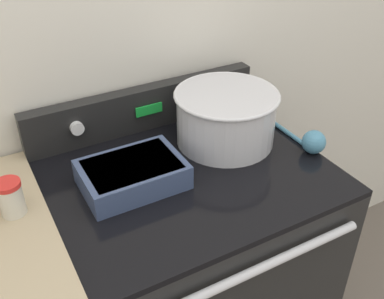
{
  "coord_description": "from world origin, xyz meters",
  "views": [
    {
      "loc": [
        -0.49,
        -0.59,
        1.71
      ],
      "look_at": [
        0.02,
        0.33,
        1.02
      ],
      "focal_mm": 42.0,
      "sensor_mm": 36.0,
      "label": 1
    }
  ],
  "objects": [
    {
      "name": "spice_jar_red_cap",
      "position": [
        -0.47,
        0.36,
        1.01
      ],
      "size": [
        0.06,
        0.06,
        0.09
      ],
      "color": "beige",
      "rests_on": "side_counter"
    },
    {
      "name": "ladle",
      "position": [
        0.38,
        0.24,
        0.99
      ],
      "size": [
        0.07,
        0.28,
        0.07
      ],
      "color": "teal",
      "rests_on": "stove_range"
    },
    {
      "name": "stove_range",
      "position": [
        0.0,
        0.32,
        0.48
      ],
      "size": [
        0.78,
        0.66,
        0.96
      ],
      "color": "black",
      "rests_on": "ground_plane"
    },
    {
      "name": "mixing_bowl",
      "position": [
        0.18,
        0.41,
        1.05
      ],
      "size": [
        0.32,
        0.32,
        0.17
      ],
      "color": "silver",
      "rests_on": "stove_range"
    },
    {
      "name": "casserole_dish",
      "position": [
        -0.16,
        0.34,
        0.99
      ],
      "size": [
        0.27,
        0.19,
        0.07
      ],
      "color": "#38476B",
      "rests_on": "stove_range"
    },
    {
      "name": "control_panel",
      "position": [
        0.0,
        0.61,
        1.03
      ],
      "size": [
        0.78,
        0.07,
        0.14
      ],
      "color": "black",
      "rests_on": "stove_range"
    },
    {
      "name": "kitchen_wall",
      "position": [
        0.0,
        0.67,
        1.25
      ],
      "size": [
        8.0,
        0.05,
        2.5
      ],
      "color": "silver",
      "rests_on": "ground_plane"
    }
  ]
}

